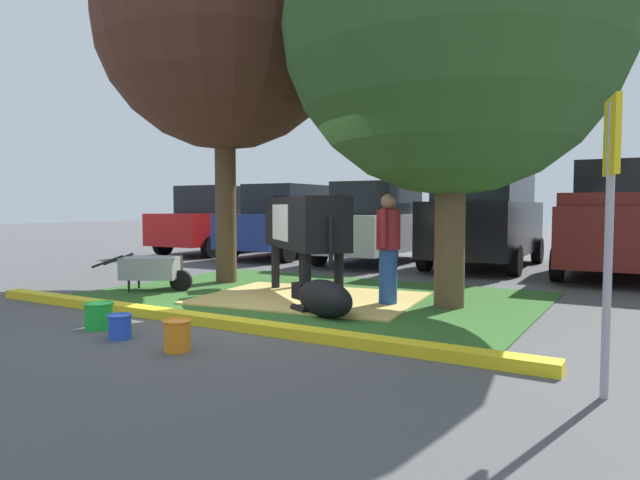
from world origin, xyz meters
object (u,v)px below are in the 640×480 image
Objects in this scene: bucket_green at (99,315)px; sedan_red at (219,221)px; calf_lying at (323,298)px; sedan_blue at (287,222)px; bucket_blue at (120,326)px; cow_holstein at (302,223)px; bucket_orange at (177,335)px; pickup_truck_maroon at (621,221)px; suv_black at (485,213)px; parking_sign at (610,188)px; shade_tree_right at (453,24)px; shade_tree_left at (224,23)px; wheelbarrow at (153,268)px; person_handler at (388,246)px; sedan_silver at (377,224)px.

sedan_red is (-5.82, 8.79, 0.82)m from bucket_green.
calf_lying is at bearing 46.59° from bucket_green.
bucket_green is 0.08× the size of sedan_blue.
sedan_red is at bearing 125.53° from bucket_blue.
bucket_orange is at bearing -77.64° from cow_holstein.
suv_black is at bearing -178.93° from pickup_truck_maroon.
calf_lying is at bearing 154.77° from parking_sign.
parking_sign is 12.00m from sedan_blue.
suv_black is (-0.94, 5.60, -2.63)m from shade_tree_right.
suv_black is (2.13, 8.99, 1.11)m from bucket_green.
bucket_orange is (0.76, -3.48, -0.99)m from cow_holstein.
shade_tree_left reaches higher than sedan_red.
calf_lying is at bearing 80.98° from bucket_orange.
bucket_green is 9.31m from suv_black.
sedan_red and sedan_blue have the same top height.
cow_holstein is at bearing 20.07° from wheelbarrow.
calf_lying is 2.51m from bucket_blue.
wheelbarrow is (-0.37, -1.44, -4.35)m from shade_tree_left.
calf_lying reaches higher than bucket_blue.
shade_tree_right is 3.60m from cow_holstein.
shade_tree_left is at bearing 164.60° from cow_holstein.
shade_tree_left is 4.41× the size of person_handler.
wheelbarrow is at bearing 125.36° from bucket_green.
calf_lying is 8.61m from sedan_blue.
cow_holstein is 0.59× the size of sedan_red.
wheelbarrow is 5.79× the size of bucket_blue.
sedan_blue is (-3.93, 9.00, 0.84)m from bucket_blue.
bucket_blue is 8.93m from sedan_silver.
parking_sign is at bearing -32.35° from cow_holstein.
shade_tree_right reaches higher than suv_black.
calf_lying is at bearing -113.36° from pickup_truck_maroon.
wheelbarrow is 0.70× the size of parking_sign.
bucket_blue is at bearing -66.39° from sedan_blue.
calf_lying is at bearing -130.36° from shade_tree_right.
person_handler is at bearing 76.83° from bucket_orange.
pickup_truck_maroon is (4.17, 5.83, -0.04)m from cow_holstein.
cow_holstein is 6.91m from sedan_blue.
cow_holstein is 1.19× the size of parking_sign.
bucket_blue is 0.06× the size of sedan_red.
parking_sign is 9.15m from suv_black.
parking_sign is at bearing -27.53° from shade_tree_left.
parking_sign is at bearing -88.01° from pickup_truck_maroon.
wheelbarrow is at bearing -119.69° from suv_black.
sedan_silver is at bearing 124.64° from parking_sign.
parking_sign is 0.50× the size of sedan_silver.
sedan_silver is (-2.76, 5.55, 0.13)m from person_handler.
suv_black is at bearing 56.69° from shade_tree_left.
sedan_red reaches higher than person_handler.
parking_sign is 13.89m from sedan_red.
shade_tree_left is 1.52× the size of suv_black.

